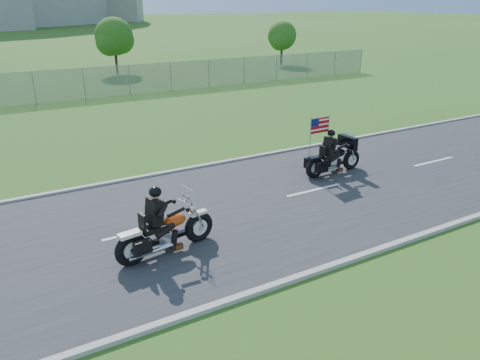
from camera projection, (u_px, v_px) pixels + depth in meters
ground at (207, 217)px, 13.87m from camera, size 420.00×420.00×0.00m
road at (207, 216)px, 13.86m from camera, size 120.00×8.00×0.04m
curb_north at (158, 174)px, 17.12m from camera, size 120.00×0.18×0.12m
curb_south at (286, 282)px, 10.57m from camera, size 120.00×0.18×0.12m
tree_fence_near at (115, 38)px, 39.91m from camera, size 3.52×3.28×4.75m
tree_fence_far at (282, 37)px, 45.85m from camera, size 3.08×2.87×4.20m
motorcycle_lead at (165, 232)px, 11.66m from camera, size 2.79×0.95×1.88m
motorcycle_follow at (333, 159)px, 17.10m from camera, size 2.56×0.85×2.14m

